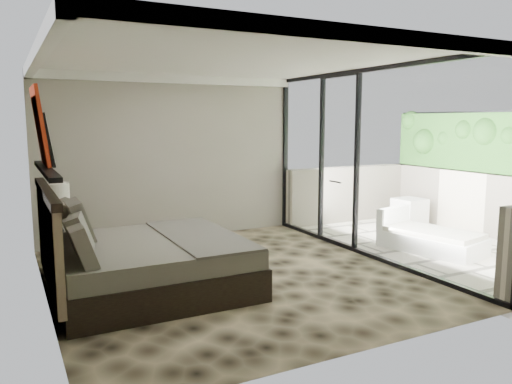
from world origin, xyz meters
name	(u,v)px	position (x,y,z in m)	size (l,w,h in m)	color
floor	(232,276)	(0.00, 0.00, 0.00)	(5.00, 5.00, 0.00)	black
ceiling	(230,59)	(0.00, 0.00, 2.79)	(4.50, 5.00, 0.02)	silver
back_wall	(172,158)	(0.00, 2.49, 1.40)	(4.50, 0.02, 2.80)	gray
left_wall	(41,180)	(-2.24, 0.00, 1.40)	(0.02, 5.00, 2.80)	gray
glass_wall	(370,164)	(2.25, 0.00, 1.40)	(0.08, 5.00, 2.80)	white
terrace_slab	(438,248)	(3.75, 0.00, -0.06)	(3.00, 5.00, 0.12)	beige
parapet_far	(495,206)	(5.10, 0.00, 0.55)	(0.30, 5.00, 1.10)	beige
foliage_hedge	(500,143)	(5.10, 0.00, 1.65)	(0.36, 4.60, 1.10)	#286920
picture_ledge	(46,170)	(-2.18, 0.10, 1.50)	(0.12, 2.20, 0.05)	black
bed	(142,261)	(-1.19, -0.03, 0.37)	(2.26, 2.18, 1.25)	black
nightstand	(63,251)	(-1.94, 1.32, 0.27)	(0.54, 0.54, 0.54)	black
table_lamp	(55,201)	(-2.00, 1.34, 0.96)	(0.38, 0.38, 0.69)	black
abstract_canvas	(40,126)	(-2.19, 0.44, 1.97)	(0.04, 0.90, 0.90)	#AA1A0E
framed_print	(47,140)	(-2.14, 0.25, 1.82)	(0.03, 0.50, 0.60)	black
ottoman	(409,212)	(4.45, 1.40, 0.26)	(0.53, 0.53, 0.53)	silver
lounger	(428,239)	(3.31, -0.20, 0.19)	(1.10, 1.68, 0.60)	white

